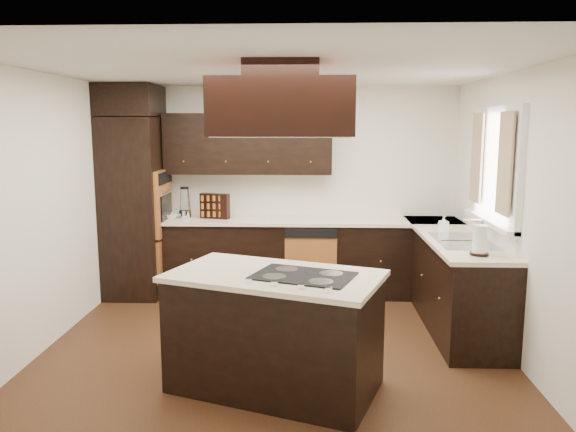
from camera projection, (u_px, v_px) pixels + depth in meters
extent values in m
cube|color=brown|center=(274.00, 352.00, 5.10)|extent=(4.20, 4.20, 0.02)
cube|color=silver|center=(273.00, 67.00, 4.70)|extent=(4.20, 4.20, 0.02)
cube|color=white|center=(285.00, 189.00, 6.98)|extent=(4.20, 0.02, 2.50)
cube|color=white|center=(247.00, 282.00, 2.82)|extent=(4.20, 0.02, 2.50)
cube|color=white|center=(37.00, 214.00, 4.98)|extent=(0.02, 4.20, 2.50)
cube|color=white|center=(519.00, 217.00, 4.82)|extent=(0.02, 4.20, 2.50)
cube|color=black|center=(135.00, 208.00, 6.68)|extent=(0.65, 0.75, 2.12)
cube|color=#B7682F|center=(163.00, 203.00, 6.66)|extent=(0.05, 0.62, 0.78)
cube|color=black|center=(287.00, 258.00, 6.80)|extent=(2.93, 0.60, 0.88)
cube|color=black|center=(452.00, 280.00, 5.84)|extent=(0.60, 2.40, 0.88)
cube|color=#FCEBC7|center=(286.00, 221.00, 6.71)|extent=(2.93, 0.63, 0.04)
cube|color=#FCEBC7|center=(453.00, 236.00, 5.77)|extent=(0.63, 2.40, 0.04)
cube|color=black|center=(248.00, 144.00, 6.73)|extent=(2.00, 0.34, 0.72)
cube|color=#B7682F|center=(311.00, 268.00, 6.51)|extent=(0.60, 0.05, 0.72)
cube|color=white|center=(496.00, 166.00, 5.30)|extent=(0.06, 1.32, 1.12)
cube|color=white|center=(499.00, 166.00, 5.29)|extent=(0.00, 1.20, 1.00)
cube|color=beige|center=(505.00, 164.00, 4.88)|extent=(0.02, 0.34, 0.90)
cube|color=beige|center=(477.00, 158.00, 5.70)|extent=(0.02, 0.34, 0.90)
cube|color=silver|center=(463.00, 241.00, 5.42)|extent=(0.52, 0.84, 0.01)
cube|color=black|center=(275.00, 334.00, 4.33)|extent=(1.72, 1.30, 0.88)
cube|color=#FCEBC7|center=(275.00, 276.00, 4.25)|extent=(1.79, 1.37, 0.04)
cube|color=black|center=(303.00, 276.00, 4.16)|extent=(0.84, 0.70, 0.01)
cube|color=black|center=(282.00, 108.00, 4.21)|extent=(1.05, 0.72, 0.42)
cube|color=black|center=(282.00, 70.00, 4.16)|extent=(0.55, 0.50, 0.13)
cylinder|color=silver|center=(185.00, 214.00, 6.75)|extent=(0.15, 0.15, 0.10)
cone|color=silver|center=(185.00, 200.00, 6.72)|extent=(0.13, 0.13, 0.26)
cube|color=black|center=(215.00, 206.00, 6.74)|extent=(0.37, 0.19, 0.30)
imported|color=white|center=(170.00, 216.00, 6.77)|extent=(0.28, 0.28, 0.06)
imported|color=white|center=(444.00, 224.00, 5.89)|extent=(0.10, 0.10, 0.17)
cylinder|color=white|center=(480.00, 240.00, 4.82)|extent=(0.15, 0.15, 0.26)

